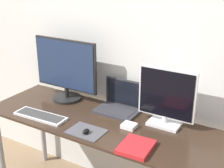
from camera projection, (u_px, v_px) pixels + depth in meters
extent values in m
cube|color=silver|center=(130.00, 44.00, 2.32)|extent=(7.00, 0.05, 2.50)
cube|color=#332319|center=(105.00, 123.00, 2.20)|extent=(1.82, 0.60, 0.02)
cylinder|color=#99999E|center=(1.00, 151.00, 2.55)|extent=(0.05, 0.05, 0.75)
cylinder|color=#99999E|center=(42.00, 126.00, 2.95)|extent=(0.05, 0.05, 0.75)
cylinder|color=black|center=(67.00, 98.00, 2.56)|extent=(0.23, 0.23, 0.02)
cylinder|color=black|center=(67.00, 92.00, 2.54)|extent=(0.04, 0.04, 0.09)
cube|color=black|center=(66.00, 64.00, 2.46)|extent=(0.57, 0.02, 0.41)
cube|color=#1E2D4C|center=(65.00, 65.00, 2.45)|extent=(0.55, 0.01, 0.38)
cube|color=silver|center=(165.00, 123.00, 2.15)|extent=(0.22, 0.15, 0.02)
cylinder|color=silver|center=(165.00, 119.00, 2.14)|extent=(0.04, 0.04, 0.05)
cube|color=silver|center=(167.00, 94.00, 2.08)|extent=(0.40, 0.02, 0.35)
cube|color=black|center=(166.00, 94.00, 2.07)|extent=(0.37, 0.01, 0.33)
cube|color=#333338|center=(117.00, 111.00, 2.34)|extent=(0.32, 0.21, 0.02)
cube|color=#2D2D33|center=(116.00, 110.00, 2.32)|extent=(0.26, 0.12, 0.00)
cube|color=#333338|center=(124.00, 92.00, 2.39)|extent=(0.32, 0.01, 0.21)
cube|color=black|center=(123.00, 93.00, 2.38)|extent=(0.29, 0.00, 0.18)
cube|color=silver|center=(40.00, 116.00, 2.26)|extent=(0.41, 0.15, 0.02)
cube|color=#383838|center=(40.00, 115.00, 2.26)|extent=(0.38, 0.12, 0.00)
cube|color=#47474C|center=(86.00, 131.00, 2.07)|extent=(0.24, 0.18, 0.00)
ellipsoid|color=black|center=(86.00, 131.00, 2.03)|extent=(0.04, 0.06, 0.03)
cube|color=red|center=(136.00, 147.00, 1.87)|extent=(0.20, 0.23, 0.03)
cube|color=white|center=(136.00, 147.00, 1.87)|extent=(0.19, 0.22, 0.02)
cube|color=white|center=(129.00, 126.00, 2.11)|extent=(0.09, 0.08, 0.03)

